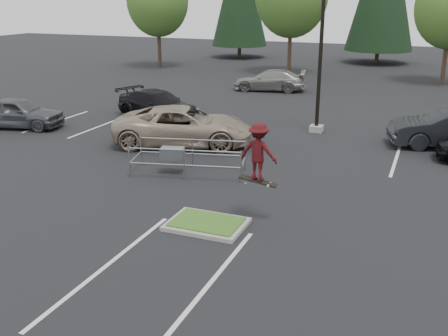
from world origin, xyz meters
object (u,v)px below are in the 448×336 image
at_px(skateboarder, 259,152).
at_px(car_far_silver, 270,80).
at_px(light_pole, 322,35).
at_px(decid_a, 158,3).
at_px(cart_corral, 176,154).
at_px(car_l_grey, 17,113).
at_px(car_l_tan, 182,126).
at_px(car_l_black, 157,105).

distance_m(skateboarder, car_far_silver, 21.94).
bearing_deg(skateboarder, light_pole, -81.65).
bearing_deg(skateboarder, car_far_silver, -68.84).
distance_m(decid_a, cart_corral, 30.56).
bearing_deg(light_pole, car_l_grey, -161.10).
bearing_deg(car_far_silver, car_l_tan, -7.90).
height_order(car_l_black, car_l_grey, car_l_grey).
height_order(light_pole, car_far_silver, light_pole).
xyz_separation_m(car_l_grey, car_far_silver, (8.50, 14.79, -0.05)).
height_order(cart_corral, car_l_tan, car_l_tan).
bearing_deg(car_l_black, car_far_silver, 4.32).
height_order(decid_a, car_l_black, decid_a).
xyz_separation_m(light_pole, car_l_tan, (-5.00, -4.55, -3.71)).
bearing_deg(cart_corral, car_l_black, 109.61).
bearing_deg(light_pole, skateboarder, -86.36).
relative_size(car_l_tan, car_l_grey, 1.37).
relative_size(car_l_tan, car_l_black, 1.17).
distance_m(light_pole, decid_a, 25.86).
height_order(light_pole, skateboarder, light_pole).
bearing_deg(cart_corral, light_pole, 53.01).
relative_size(cart_corral, skateboarder, 2.34).
height_order(skateboarder, car_l_tan, skateboarder).
height_order(cart_corral, car_l_black, car_l_black).
distance_m(light_pole, car_l_black, 9.33).
bearing_deg(skateboarder, car_l_tan, -43.83).
bearing_deg(car_far_silver, car_l_black, -25.81).
distance_m(cart_corral, car_l_black, 9.13).
bearing_deg(car_l_tan, skateboarder, -156.76).
bearing_deg(car_far_silver, skateboarder, 6.58).
height_order(light_pole, car_l_grey, light_pole).
bearing_deg(cart_corral, decid_a, 106.01).
relative_size(light_pole, car_l_grey, 2.27).
bearing_deg(decid_a, cart_corral, -60.06).
bearing_deg(skateboarder, car_l_grey, -18.18).
bearing_deg(car_l_grey, decid_a, -1.66).
distance_m(cart_corral, skateboarder, 5.24).
distance_m(car_l_black, car_l_grey, 6.98).
bearing_deg(car_l_black, car_l_grey, 148.24).
height_order(decid_a, car_far_silver, decid_a).
xyz_separation_m(decid_a, skateboarder, (19.21, -29.03, -3.49)).
bearing_deg(decid_a, light_pole, -44.25).
xyz_separation_m(cart_corral, car_far_silver, (-2.05, 18.11, -0.02)).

